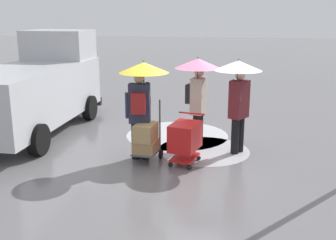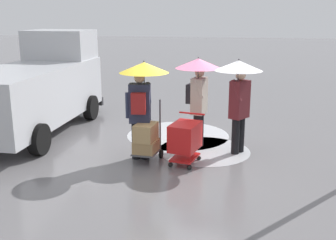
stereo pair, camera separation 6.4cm
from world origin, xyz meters
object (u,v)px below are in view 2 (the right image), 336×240
at_px(cargo_van_parked_right, 36,87).
at_px(pedestrian_black_side, 198,82).
at_px(pedestrian_white_side, 239,84).
at_px(shopping_cart_vendor, 185,138).
at_px(pedestrian_pink_side, 142,88).
at_px(hand_dolly_boxes, 146,139).

xyz_separation_m(cargo_van_parked_right, pedestrian_black_side, (-4.39, 0.80, 0.39)).
distance_m(pedestrian_black_side, pedestrian_white_side, 0.95).
height_order(cargo_van_parked_right, pedestrian_white_side, cargo_van_parked_right).
distance_m(shopping_cart_vendor, pedestrian_white_side, 1.70).
relative_size(cargo_van_parked_right, pedestrian_pink_side, 2.50).
bearing_deg(pedestrian_black_side, pedestrian_pink_side, 41.33).
height_order(pedestrian_black_side, pedestrian_white_side, same).
bearing_deg(pedestrian_black_side, hand_dolly_boxes, 49.02).
height_order(shopping_cart_vendor, hand_dolly_boxes, hand_dolly_boxes).
xyz_separation_m(hand_dolly_boxes, pedestrian_black_side, (-0.98, -1.13, 1.06)).
bearing_deg(hand_dolly_boxes, pedestrian_pink_side, -56.26).
bearing_deg(hand_dolly_boxes, shopping_cart_vendor, -178.69).
height_order(pedestrian_pink_side, pedestrian_black_side, same).
distance_m(shopping_cart_vendor, pedestrian_pink_side, 1.38).
distance_m(shopping_cart_vendor, pedestrian_black_side, 1.50).
relative_size(cargo_van_parked_right, pedestrian_white_side, 2.50).
bearing_deg(cargo_van_parked_right, hand_dolly_boxes, 150.51).
height_order(hand_dolly_boxes, pedestrian_pink_side, pedestrian_pink_side).
distance_m(shopping_cart_vendor, hand_dolly_boxes, 0.83).
xyz_separation_m(cargo_van_parked_right, shopping_cart_vendor, (-4.24, 1.91, -0.61)).
height_order(cargo_van_parked_right, pedestrian_pink_side, cargo_van_parked_right).
xyz_separation_m(cargo_van_parked_right, pedestrian_white_side, (-5.31, 1.06, 0.41)).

